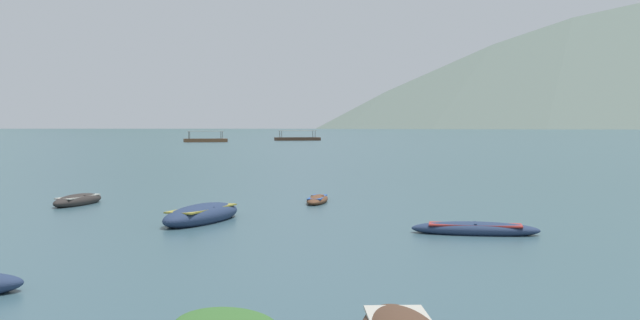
{
  "coord_description": "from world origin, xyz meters",
  "views": [
    {
      "loc": [
        3.0,
        -4.74,
        3.3
      ],
      "look_at": [
        0.6,
        54.93,
        0.58
      ],
      "focal_mm": 41.58,
      "sensor_mm": 36.0,
      "label": 1
    }
  ],
  "objects_px": {
    "rowboat_4": "(475,229)",
    "rowboat_5": "(202,215)",
    "ferry_2": "(206,140)",
    "rowboat_1": "(317,200)",
    "ferry_0": "(297,139)",
    "rowboat_7": "(78,200)"
  },
  "relations": [
    {
      "from": "rowboat_4",
      "to": "ferry_2",
      "type": "height_order",
      "value": "ferry_2"
    },
    {
      "from": "ferry_2",
      "to": "rowboat_4",
      "type": "bearing_deg",
      "value": -75.45
    },
    {
      "from": "rowboat_1",
      "to": "ferry_0",
      "type": "bearing_deg",
      "value": 94.41
    },
    {
      "from": "rowboat_4",
      "to": "rowboat_7",
      "type": "relative_size",
      "value": 1.18
    },
    {
      "from": "rowboat_4",
      "to": "rowboat_7",
      "type": "height_order",
      "value": "rowboat_7"
    },
    {
      "from": "rowboat_7",
      "to": "rowboat_4",
      "type": "bearing_deg",
      "value": -27.34
    },
    {
      "from": "ferry_2",
      "to": "ferry_0",
      "type": "bearing_deg",
      "value": 45.75
    },
    {
      "from": "rowboat_4",
      "to": "rowboat_5",
      "type": "relative_size",
      "value": 0.85
    },
    {
      "from": "rowboat_1",
      "to": "rowboat_5",
      "type": "bearing_deg",
      "value": -119.26
    },
    {
      "from": "rowboat_1",
      "to": "rowboat_4",
      "type": "height_order",
      "value": "rowboat_4"
    },
    {
      "from": "ferry_2",
      "to": "rowboat_7",
      "type": "bearing_deg",
      "value": -81.34
    },
    {
      "from": "rowboat_7",
      "to": "ferry_0",
      "type": "bearing_deg",
      "value": 90.32
    },
    {
      "from": "rowboat_4",
      "to": "rowboat_5",
      "type": "height_order",
      "value": "rowboat_5"
    },
    {
      "from": "rowboat_1",
      "to": "ferry_0",
      "type": "height_order",
      "value": "ferry_0"
    },
    {
      "from": "rowboat_5",
      "to": "rowboat_7",
      "type": "relative_size",
      "value": 1.39
    },
    {
      "from": "rowboat_1",
      "to": "rowboat_7",
      "type": "height_order",
      "value": "rowboat_7"
    },
    {
      "from": "rowboat_7",
      "to": "ferry_2",
      "type": "xyz_separation_m",
      "value": [
        -18.84,
        123.67,
        0.27
      ]
    },
    {
      "from": "ferry_0",
      "to": "ferry_2",
      "type": "height_order",
      "value": "same"
    },
    {
      "from": "rowboat_4",
      "to": "ferry_2",
      "type": "relative_size",
      "value": 0.43
    },
    {
      "from": "rowboat_1",
      "to": "rowboat_4",
      "type": "xyz_separation_m",
      "value": [
        5.25,
        -9.18,
        0.02
      ]
    },
    {
      "from": "rowboat_5",
      "to": "rowboat_7",
      "type": "height_order",
      "value": "rowboat_5"
    },
    {
      "from": "rowboat_4",
      "to": "ferry_2",
      "type": "bearing_deg",
      "value": 104.55
    }
  ]
}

